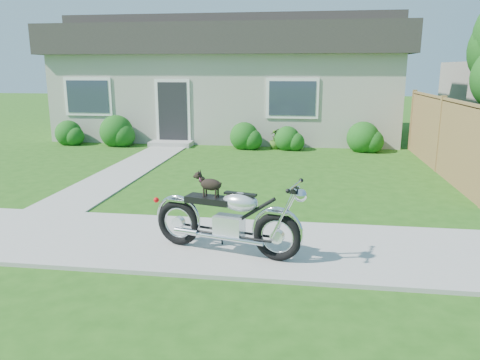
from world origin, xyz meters
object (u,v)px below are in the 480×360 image
(potted_plant_right, at_px, (275,139))
(potted_plant_left, at_px, (116,136))
(fence, at_px, (440,135))
(motorcycle_with_dog, at_px, (229,219))
(house, at_px, (231,79))

(potted_plant_right, bearing_deg, potted_plant_left, 180.00)
(potted_plant_right, bearing_deg, fence, -33.06)
(potted_plant_left, bearing_deg, potted_plant_right, 0.00)
(motorcycle_with_dog, bearing_deg, potted_plant_right, 104.41)
(house, height_order, fence, house)
(potted_plant_right, bearing_deg, motorcycle_with_dog, -90.07)
(fence, relative_size, potted_plant_left, 10.32)
(potted_plant_right, bearing_deg, house, 120.14)
(house, bearing_deg, potted_plant_right, -59.86)
(fence, bearing_deg, motorcycle_with_dog, -125.04)
(house, xyz_separation_m, potted_plant_right, (2.00, -3.44, -1.82))
(potted_plant_right, distance_m, motorcycle_with_dog, 8.95)
(fence, xyz_separation_m, motorcycle_with_dog, (-4.31, -6.15, -0.40))
(fence, xyz_separation_m, potted_plant_left, (-9.70, 2.80, -0.62))
(house, bearing_deg, fence, -44.74)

